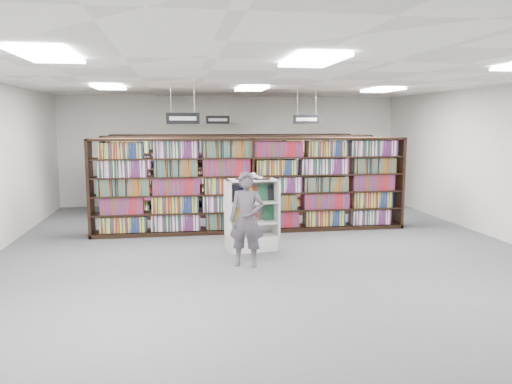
{
  "coord_description": "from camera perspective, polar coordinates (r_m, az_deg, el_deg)",
  "views": [
    {
      "loc": [
        -1.61,
        -8.92,
        2.42
      ],
      "look_at": [
        -0.13,
        0.5,
        1.1
      ],
      "focal_mm": 35.0,
      "sensor_mm": 36.0,
      "label": 1
    }
  ],
  "objects": [
    {
      "name": "troffer_back_right",
      "position": [
        11.87,
        14.24,
        11.22
      ],
      "size": [
        0.6,
        1.2,
        0.04
      ],
      "primitive_type": "cube",
      "color": "white",
      "rests_on": "ceiling"
    },
    {
      "name": "open_book",
      "position": [
        9.44,
        -0.35,
        1.7
      ],
      "size": [
        0.72,
        0.53,
        0.13
      ],
      "rotation": [
        0.0,
        0.0,
        -0.27
      ],
      "color": "black",
      "rests_on": "endcap_display"
    },
    {
      "name": "endcap_display",
      "position": [
        9.59,
        -0.51,
        -3.84
      ],
      "size": [
        1.03,
        0.61,
        1.37
      ],
      "rotation": [
        0.0,
        0.0,
        0.12
      ],
      "color": "white",
      "rests_on": "floor"
    },
    {
      "name": "troffer_front_left",
      "position": [
        6.12,
        -22.69,
        14.23
      ],
      "size": [
        0.6,
        1.2,
        0.04
      ],
      "primitive_type": "cube",
      "color": "white",
      "rests_on": "ceiling"
    },
    {
      "name": "floor",
      "position": [
        9.38,
        1.29,
        -7.07
      ],
      "size": [
        12.0,
        12.0,
        0.0
      ],
      "primitive_type": "plane",
      "color": "#4D4E52",
      "rests_on": "ground"
    },
    {
      "name": "aisle_sign_center",
      "position": [
        13.96,
        -4.39,
        8.32
      ],
      "size": [
        0.65,
        0.02,
        0.8
      ],
      "color": "#B2B2B7",
      "rests_on": "ceiling"
    },
    {
      "name": "troffer_back_center",
      "position": [
        11.06,
        -0.52,
        11.72
      ],
      "size": [
        0.6,
        1.2,
        0.04
      ],
      "primitive_type": "cube",
      "color": "white",
      "rests_on": "ceiling"
    },
    {
      "name": "bookshelf_row_mid",
      "position": [
        13.09,
        -1.79,
        1.87
      ],
      "size": [
        7.0,
        0.6,
        2.1
      ],
      "color": "black",
      "rests_on": "floor"
    },
    {
      "name": "wall_front",
      "position": [
        3.43,
        19.51,
        -6.42
      ],
      "size": [
        10.0,
        0.1,
        3.2
      ],
      "primitive_type": "cube",
      "color": "silver",
      "rests_on": "ground"
    },
    {
      "name": "ceiling",
      "position": [
        9.09,
        1.36,
        12.8
      ],
      "size": [
        10.0,
        12.0,
        0.1
      ],
      "primitive_type": "cube",
      "color": "white",
      "rests_on": "wall_back"
    },
    {
      "name": "aisle_sign_right",
      "position": [
        12.31,
        5.79,
        8.36
      ],
      "size": [
        0.65,
        0.02,
        0.8
      ],
      "color": "#B2B2B7",
      "rests_on": "ceiling"
    },
    {
      "name": "troffer_back_left",
      "position": [
        11.03,
        -16.46,
        11.42
      ],
      "size": [
        0.6,
        1.2,
        0.04
      ],
      "primitive_type": "cube",
      "color": "white",
      "rests_on": "ceiling"
    },
    {
      "name": "bookshelf_row_far",
      "position": [
        14.77,
        -2.61,
        2.56
      ],
      "size": [
        7.0,
        0.6,
        2.1
      ],
      "color": "black",
      "rests_on": "floor"
    },
    {
      "name": "shopper",
      "position": [
        8.45,
        -1.08,
        -3.13
      ],
      "size": [
        0.67,
        0.53,
        1.61
      ],
      "primitive_type": "imported",
      "rotation": [
        0.0,
        0.0,
        -0.27
      ],
      "color": "#4C4650",
      "rests_on": "floor"
    },
    {
      "name": "wall_back",
      "position": [
        15.03,
        -2.75,
        4.75
      ],
      "size": [
        10.0,
        0.1,
        3.2
      ],
      "primitive_type": "cube",
      "color": "silver",
      "rests_on": "ground"
    },
    {
      "name": "aisle_sign_left",
      "position": [
        9.92,
        -8.36,
        8.44
      ],
      "size": [
        0.65,
        0.02,
        0.8
      ],
      "color": "#B2B2B7",
      "rests_on": "ceiling"
    },
    {
      "name": "bookshelf_row_near",
      "position": [
        11.12,
        -0.51,
        0.81
      ],
      "size": [
        7.0,
        0.6,
        2.1
      ],
      "color": "black",
      "rests_on": "floor"
    },
    {
      "name": "troffer_front_center",
      "position": [
        6.18,
        6.48,
        14.71
      ],
      "size": [
        0.6,
        1.2,
        0.04
      ],
      "primitive_type": "cube",
      "color": "white",
      "rests_on": "ceiling"
    }
  ]
}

